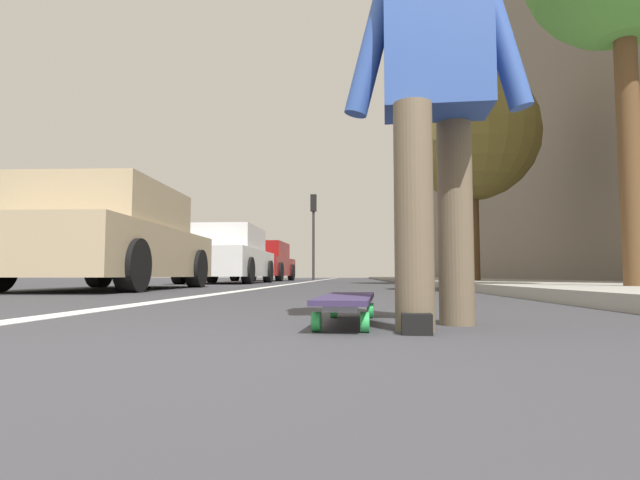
# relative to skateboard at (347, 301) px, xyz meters

# --- Properties ---
(ground_plane) EXTENTS (80.00, 80.00, 0.00)m
(ground_plane) POSITION_rel_skateboard_xyz_m (8.95, 0.21, -0.09)
(ground_plane) COLOR #38383D
(lane_stripe_white) EXTENTS (52.00, 0.16, 0.01)m
(lane_stripe_white) POSITION_rel_skateboard_xyz_m (18.95, 1.43, -0.09)
(lane_stripe_white) COLOR silver
(lane_stripe_white) RESTS_ON ground
(sidewalk_curb) EXTENTS (52.00, 3.20, 0.10)m
(sidewalk_curb) POSITION_rel_skateboard_xyz_m (16.95, -3.07, -0.04)
(sidewalk_curb) COLOR #9E9B93
(sidewalk_curb) RESTS_ON ground
(building_facade) EXTENTS (40.00, 1.20, 12.11)m
(building_facade) POSITION_rel_skateboard_xyz_m (20.95, -5.98, 5.96)
(building_facade) COLOR gray
(building_facade) RESTS_ON ground
(skateboard) EXTENTS (0.85, 0.25, 0.11)m
(skateboard) POSITION_rel_skateboard_xyz_m (0.00, 0.00, 0.00)
(skateboard) COLOR green
(skateboard) RESTS_ON ground
(skater_person) EXTENTS (0.45, 0.72, 1.64)m
(skater_person) POSITION_rel_skateboard_xyz_m (-0.15, -0.35, 0.84)
(skater_person) COLOR brown
(skater_person) RESTS_ON ground
(parked_car_near) EXTENTS (4.22, 1.98, 1.48)m
(parked_car_near) POSITION_rel_skateboard_xyz_m (4.90, 3.43, 0.62)
(parked_car_near) COLOR tan
(parked_car_near) RESTS_ON ground
(parked_car_mid) EXTENTS (4.43, 1.90, 1.48)m
(parked_car_mid) POSITION_rel_skateboard_xyz_m (10.98, 3.28, 0.62)
(parked_car_mid) COLOR silver
(parked_car_mid) RESTS_ON ground
(parked_car_far) EXTENTS (4.58, 1.98, 1.50)m
(parked_car_far) POSITION_rel_skateboard_xyz_m (17.30, 3.42, 0.63)
(parked_car_far) COLOR maroon
(parked_car_far) RESTS_ON ground
(traffic_light) EXTENTS (0.33, 0.28, 4.06)m
(traffic_light) POSITION_rel_skateboard_xyz_m (21.39, 1.83, 2.72)
(traffic_light) COLOR #2D2D2D
(traffic_light) RESTS_ON ground
(street_tree_mid) EXTENTS (2.95, 2.95, 4.82)m
(street_tree_mid) POSITION_rel_skateboard_xyz_m (9.07, -2.67, 3.24)
(street_tree_mid) COLOR brown
(street_tree_mid) RESTS_ON ground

